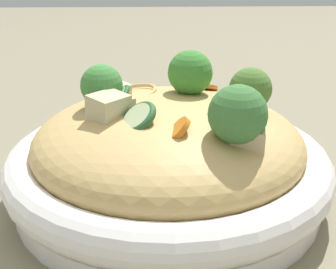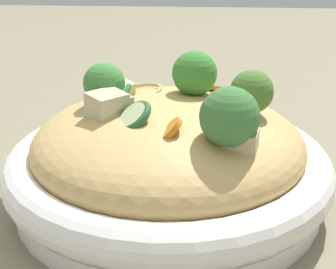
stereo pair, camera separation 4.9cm
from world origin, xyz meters
The scene contains 7 objects.
ground_plane centered at (0.00, 0.00, 0.00)m, with size 3.00×3.00×0.00m, color gray.
serving_bowl centered at (0.00, 0.00, 0.03)m, with size 0.34×0.34×0.06m.
noodle_heap centered at (0.00, 0.00, 0.06)m, with size 0.28×0.28×0.09m.
broccoli_florets centered at (-0.01, -0.03, 0.12)m, with size 0.18×0.20×0.06m.
carrot_coins centered at (0.02, 0.00, 0.10)m, with size 0.17×0.13×0.02m.
zucchini_slices centered at (-0.02, 0.04, 0.10)m, with size 0.09×0.06×0.04m.
chicken_chunks centered at (-0.02, 0.03, 0.10)m, with size 0.14×0.16×0.04m.
Camera 1 is at (-0.45, 0.01, 0.26)m, focal length 50.90 mm.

